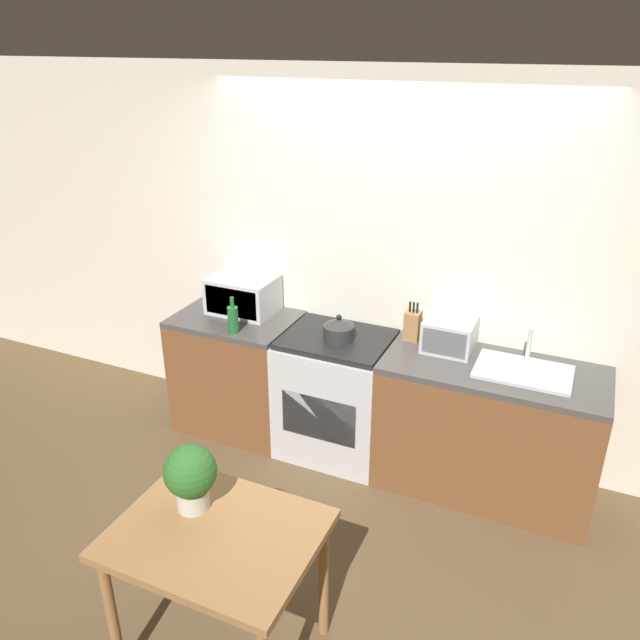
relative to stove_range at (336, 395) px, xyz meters
The scene contains 13 objects.
ground_plane 0.85m from the stove_range, 70.20° to the right, with size 16.00×16.00×0.00m, color brown.
wall_back 0.95m from the stove_range, 54.42° to the left, with size 10.00×0.06×2.60m.
counter_left_run 0.80m from the stove_range, behind, with size 0.86×0.62×0.90m.
counter_right_run 1.04m from the stove_range, ahead, with size 1.35×0.62×0.90m.
stove_range is the anchor object (origin of this frame).
kettle 0.53m from the stove_range, 48.32° to the right, with size 0.21×0.21×0.18m.
microwave 0.99m from the stove_range, behind, with size 0.47×0.35×0.26m.
bottle 0.90m from the stove_range, 161.55° to the right, with size 0.07×0.07×0.26m.
knife_block 0.74m from the stove_range, 20.01° to the left, with size 0.10×0.10×0.27m.
toaster_oven 0.92m from the stove_range, 10.60° to the left, with size 0.31×0.31×0.21m.
sink_basin 1.30m from the stove_range, ahead, with size 0.56×0.37×0.24m.
dining_table 1.77m from the stove_range, 84.88° to the right, with size 0.90×0.71×0.76m.
potted_plant 1.72m from the stove_range, 90.76° to the right, with size 0.24×0.24×0.32m.
Camera 1 is at (1.19, -2.80, 2.74)m, focal length 35.00 mm.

